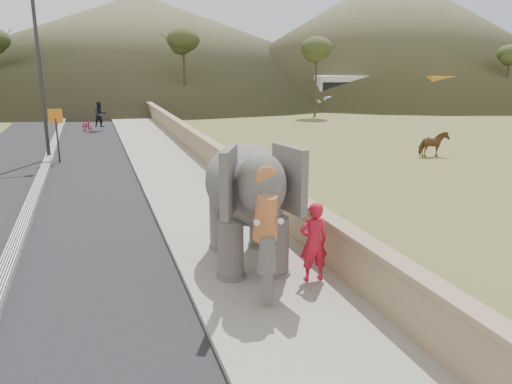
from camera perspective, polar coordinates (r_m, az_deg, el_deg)
ground at (r=10.10m, az=1.15°, el=-11.18°), size 160.00×160.00×0.00m
road at (r=19.18m, az=-23.65°, el=0.18°), size 7.00×120.00×0.03m
median at (r=19.16m, az=-23.68°, el=0.46°), size 0.35×120.00×0.22m
walkway at (r=19.31m, az=-8.78°, el=1.54°), size 3.00×120.00×0.15m
parapet at (r=19.53m, az=-4.05°, el=3.25°), size 0.30×120.00×1.10m
lamppost at (r=24.68m, az=-22.93°, el=14.65°), size 1.76×0.36×8.00m
signboard at (r=23.85m, az=-21.86°, el=6.98°), size 0.60×0.08×2.40m
cow at (r=25.17m, az=19.59°, el=5.14°), size 1.48×0.76×1.21m
distant_car at (r=47.93m, az=9.05°, el=10.08°), size 4.33×1.99×1.44m
bus_white at (r=51.17m, az=13.02°, el=11.10°), size 11.27×4.35×3.10m
bus_orange at (r=53.65m, az=23.33°, el=10.45°), size 11.03×2.62×3.10m
hill_right at (r=72.15m, az=15.14°, el=17.04°), size 56.00×56.00×16.00m
hill_far at (r=79.02m, az=-13.00°, el=16.19°), size 80.00×80.00×14.00m
elephant_and_man at (r=10.69m, az=-0.95°, el=-1.10°), size 2.43×3.97×2.72m
motorcyclist at (r=34.31m, az=-17.99°, el=7.91°), size 1.87×1.66×1.93m
trees at (r=35.91m, az=-18.83°, el=13.34°), size 48.31×42.21×9.91m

